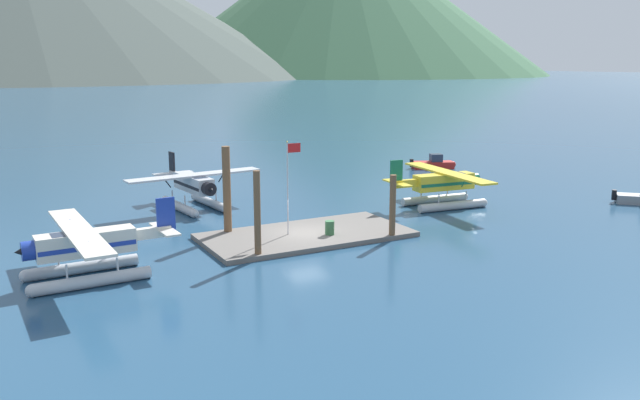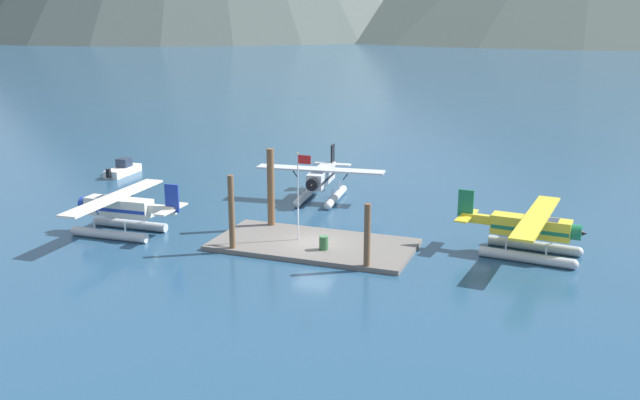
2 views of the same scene
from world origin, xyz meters
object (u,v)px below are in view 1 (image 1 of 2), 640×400
at_px(flagpole, 289,177).
at_px(boat_red_open_east, 434,164).
at_px(seaplane_cream_port_aft, 86,250).
at_px(seaplane_yellow_stbd_fwd, 444,186).
at_px(fuel_drum, 330,228).
at_px(seaplane_silver_bow_left, 194,188).

height_order(flagpole, boat_red_open_east, flagpole).
height_order(flagpole, seaplane_cream_port_aft, flagpole).
bearing_deg(seaplane_yellow_stbd_fwd, flagpole, -169.15).
bearing_deg(boat_red_open_east, seaplane_cream_port_aft, -152.11).
bearing_deg(fuel_drum, flagpole, 148.66).
height_order(seaplane_yellow_stbd_fwd, boat_red_open_east, seaplane_yellow_stbd_fwd).
height_order(flagpole, seaplane_yellow_stbd_fwd, flagpole).
height_order(flagpole, seaplane_silver_bow_left, flagpole).
xyz_separation_m(flagpole, fuel_drum, (2.13, -1.30, -3.22)).
xyz_separation_m(fuel_drum, boat_red_open_east, (23.08, 19.02, -0.25)).
bearing_deg(flagpole, fuel_drum, -31.34).
bearing_deg(flagpole, seaplane_cream_port_aft, -169.86).
relative_size(flagpole, seaplane_yellow_stbd_fwd, 0.56).
relative_size(flagpole, fuel_drum, 6.67).
bearing_deg(fuel_drum, boat_red_open_east, 39.49).
bearing_deg(boat_red_open_east, fuel_drum, -140.51).
relative_size(flagpole, seaplane_silver_bow_left, 0.56).
xyz_separation_m(flagpole, seaplane_yellow_stbd_fwd, (14.38, 2.76, -2.39)).
xyz_separation_m(fuel_drum, seaplane_yellow_stbd_fwd, (12.25, 4.06, 0.84)).
distance_m(fuel_drum, seaplane_silver_bow_left, 13.34).
bearing_deg(seaplane_yellow_stbd_fwd, seaplane_silver_bow_left, 153.82).
relative_size(fuel_drum, seaplane_silver_bow_left, 0.08).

